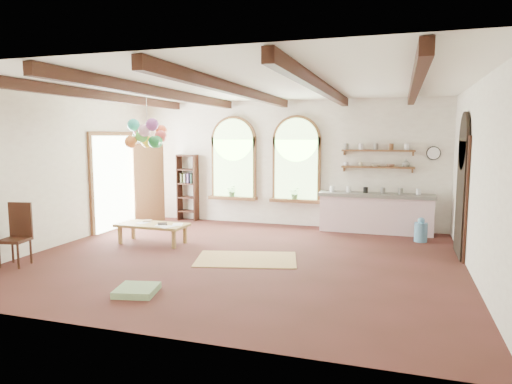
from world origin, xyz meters
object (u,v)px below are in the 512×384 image
at_px(side_chair, 16,248).
at_px(kitchen_counter, 376,213).
at_px(balloon_cluster, 147,134).
at_px(coffee_table, 152,226).

bearing_deg(side_chair, kitchen_counter, 39.15).
relative_size(kitchen_counter, balloon_cluster, 2.31).
distance_m(kitchen_counter, side_chair, 7.68).
distance_m(kitchen_counter, coffee_table, 5.22).
bearing_deg(coffee_table, balloon_cluster, 131.31).
height_order(kitchen_counter, coffee_table, kitchen_counter).
bearing_deg(kitchen_counter, coffee_table, -149.64).
relative_size(coffee_table, balloon_cluster, 1.31).
relative_size(kitchen_counter, coffee_table, 1.76).
height_order(coffee_table, side_chair, side_chair).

